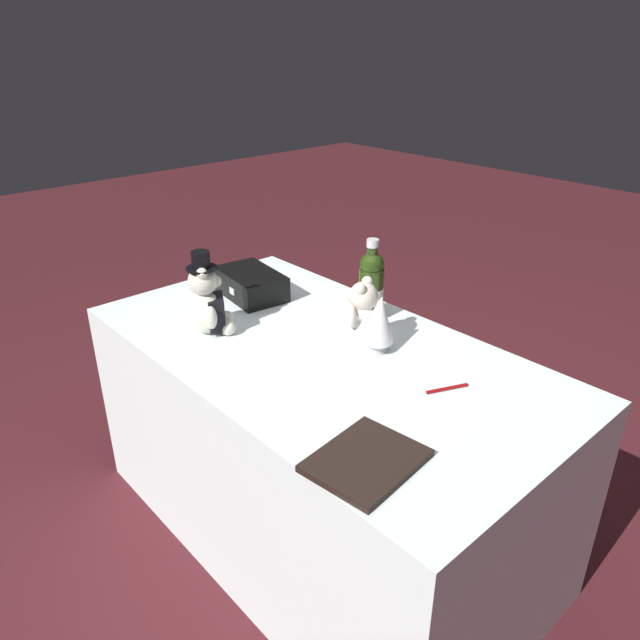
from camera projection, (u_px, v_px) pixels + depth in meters
name	position (u px, v px, depth m)	size (l,w,h in m)	color
ground_plane	(320.00, 525.00, 2.18)	(12.00, 12.00, 0.00)	#47191E
reception_table	(320.00, 444.00, 2.02)	(1.56, 0.84, 0.73)	white
teddy_bear_groom	(208.00, 303.00, 1.92)	(0.16, 0.16, 0.28)	silver
teddy_bear_bride	(367.00, 320.00, 1.82)	(0.21, 0.19, 0.23)	white
champagne_bottle	(371.00, 285.00, 2.00)	(0.09, 0.09, 0.28)	#243810
signing_pen	(449.00, 388.00, 1.64)	(0.06, 0.13, 0.01)	maroon
gift_case_black	(251.00, 284.00, 2.21)	(0.29, 0.21, 0.09)	black
guestbook	(366.00, 461.00, 1.36)	(0.21, 0.25, 0.02)	black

